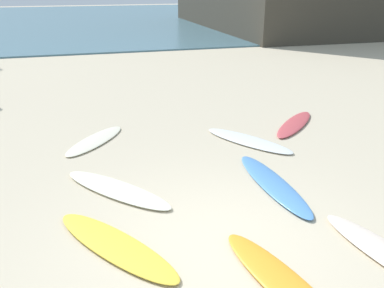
{
  "coord_description": "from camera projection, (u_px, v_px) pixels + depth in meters",
  "views": [
    {
      "loc": [
        -1.65,
        -4.49,
        3.43
      ],
      "look_at": [
        0.56,
        3.04,
        0.3
      ],
      "focal_mm": 38.61,
      "sensor_mm": 36.0,
      "label": 1
    }
  ],
  "objects": [
    {
      "name": "surfboard_1",
      "position": [
        115.0,
        245.0,
        5.67
      ],
      "size": [
        1.77,
        2.31,
        0.08
      ],
      "primitive_type": "ellipsoid",
      "rotation": [
        0.0,
        0.0,
        3.71
      ],
      "color": "yellow",
      "rests_on": "ground_plane"
    },
    {
      "name": "surfboard_5",
      "position": [
        285.0,
        284.0,
        4.94
      ],
      "size": [
        0.98,
        2.39,
        0.08
      ],
      "primitive_type": "ellipsoid",
      "rotation": [
        0.0,
        0.0,
        0.21
      ],
      "color": "orange",
      "rests_on": "ground_plane"
    },
    {
      "name": "surfboard_3",
      "position": [
        248.0,
        140.0,
        9.35
      ],
      "size": [
        1.69,
        2.27,
        0.08
      ],
      "primitive_type": "ellipsoid",
      "rotation": [
        0.0,
        0.0,
        3.68
      ],
      "color": "white",
      "rests_on": "ground_plane"
    },
    {
      "name": "ocean_water",
      "position": [
        85.0,
        19.0,
        38.28
      ],
      "size": [
        120.0,
        40.0,
        0.08
      ],
      "primitive_type": "cube",
      "color": "slate",
      "rests_on": "ground_plane"
    },
    {
      "name": "surfboard_6",
      "position": [
        295.0,
        124.0,
        10.42
      ],
      "size": [
        2.01,
        1.97,
        0.08
      ],
      "primitive_type": "ellipsoid",
      "rotation": [
        0.0,
        0.0,
        -0.8
      ],
      "color": "#D55158",
      "rests_on": "ground_plane"
    },
    {
      "name": "surfboard_0",
      "position": [
        95.0,
        140.0,
        9.38
      ],
      "size": [
        1.7,
        1.96,
        0.06
      ],
      "primitive_type": "ellipsoid",
      "rotation": [
        0.0,
        0.0,
        2.48
      ],
      "color": "#F3EDCD",
      "rests_on": "ground_plane"
    },
    {
      "name": "surfboard_8",
      "position": [
        117.0,
        189.0,
        7.17
      ],
      "size": [
        1.92,
        2.2,
        0.08
      ],
      "primitive_type": "ellipsoid",
      "rotation": [
        0.0,
        0.0,
        3.82
      ],
      "color": "white",
      "rests_on": "ground_plane"
    },
    {
      "name": "ground_plane",
      "position": [
        215.0,
        246.0,
        5.7
      ],
      "size": [
        120.0,
        120.0,
        0.0
      ],
      "primitive_type": "plane",
      "color": "beige"
    },
    {
      "name": "surfboard_2",
      "position": [
        273.0,
        183.0,
        7.37
      ],
      "size": [
        0.53,
        2.54,
        0.09
      ],
      "primitive_type": "ellipsoid",
      "rotation": [
        0.0,
        0.0,
        3.15
      ],
      "color": "#5290D9",
      "rests_on": "ground_plane"
    }
  ]
}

